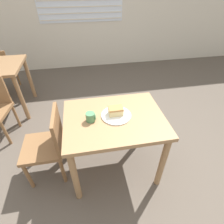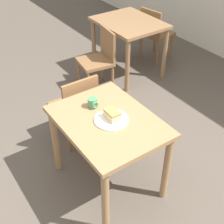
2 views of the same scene
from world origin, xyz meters
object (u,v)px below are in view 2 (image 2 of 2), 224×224
Objects in this scene: cake_slice at (112,115)px; coffee_mug at (93,103)px; dining_table_far at (129,30)px; chair_near_window at (76,107)px; chair_far_opposite at (155,32)px; dining_table_near at (108,131)px; chair_far_corner at (99,58)px; plate at (111,120)px.

cake_slice is 1.48× the size of coffee_mug.
cake_slice is (1.57, -1.36, 0.15)m from dining_table_far.
chair_far_opposite is at bearing -152.48° from chair_near_window.
chair_far_corner reaches higher than dining_table_near.
coffee_mug reaches higher than chair_near_window.
dining_table_near is 1.02× the size of dining_table_far.
coffee_mug is (-0.24, -0.03, 0.04)m from plate.
dining_table_far is at bearing -146.21° from chair_near_window.
dining_table_near is 2.08m from dining_table_far.
chair_near_window is (0.89, -1.33, -0.19)m from dining_table_far.
chair_far_opposite is (-0.10, 0.56, -0.19)m from dining_table_far.
cake_slice reaches higher than dining_table_near.
cake_slice is at bearing 57.68° from dining_table_near.
coffee_mug is (1.43, -1.96, 0.33)m from chair_far_opposite.
coffee_mug is at bearing 117.78° from chair_far_opposite.
plate reaches higher than dining_table_near.
cake_slice is (-0.00, 0.01, 0.04)m from plate.
coffee_mug reaches higher than dining_table_near.
dining_table_far is at bearing 138.16° from dining_table_near.
chair_near_window is at bearing 176.74° from plate.
dining_table_near is at bearing -122.32° from cake_slice.
cake_slice is at bearing -20.74° from chair_far_corner.
plate is (1.57, -1.37, 0.10)m from dining_table_far.
chair_far_corner and chair_far_opposite have the same top height.
dining_table_near is 10.43× the size of coffee_mug.
coffee_mug reaches higher than chair_far_opposite.
cake_slice reaches higher than chair_far_corner.
chair_far_corner is (-1.42, 0.82, -0.17)m from dining_table_near.
chair_near_window reaches higher than plate.
chair_near_window is 1.08m from chair_far_corner.
chair_far_corner is 1.00× the size of chair_far_opposite.
chair_near_window is 0.76m from cake_slice.
cake_slice is (1.66, -1.92, 0.34)m from chair_far_opposite.
dining_table_near is 0.68m from chair_near_window.
dining_table_near is 2.56m from chair_far_opposite.
chair_near_window is (-0.66, 0.06, -0.17)m from dining_table_near.
cake_slice reaches higher than chair_far_opposite.
dining_table_near is at bearing -41.84° from dining_table_far.
dining_table_near is 0.17m from cake_slice.
chair_near_window is at bearing -37.12° from chair_far_corner.
coffee_mug is (-0.23, -0.04, -0.01)m from cake_slice.
chair_near_window is 1.00× the size of chair_far_corner.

